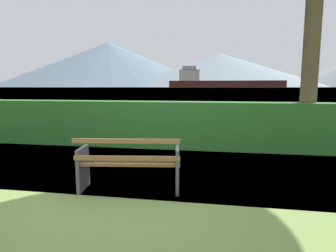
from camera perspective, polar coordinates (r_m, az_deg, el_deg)
The scene contains 6 objects.
ground_plane at distance 4.71m, azimuth -7.42°, elevation -12.26°, with size 1400.00×1400.00×0.00m, color olive.
water_surface at distance 313.85m, azimuth 9.94°, elevation 7.47°, with size 620.00×620.00×0.00m, color #7A99A8.
park_bench at distance 4.52m, azimuth -7.63°, elevation -7.49°, with size 1.62×0.78×0.87m.
hedge_row at distance 7.65m, azimuth -0.18°, elevation 0.31°, with size 11.77×0.66×1.21m, color #2D6B28.
cargo_ship_large at distance 300.58m, azimuth 9.64°, elevation 8.63°, with size 114.41×16.50×21.82m.
distant_hills at distance 563.77m, azimuth 5.68°, elevation 11.77°, with size 876.43×426.51×89.19m.
Camera 1 is at (1.35, -4.21, 1.62)m, focal length 30.90 mm.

